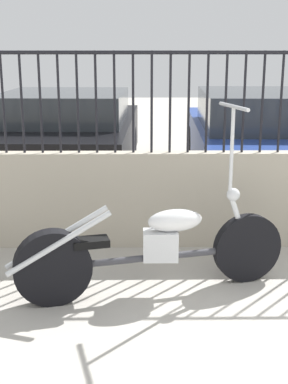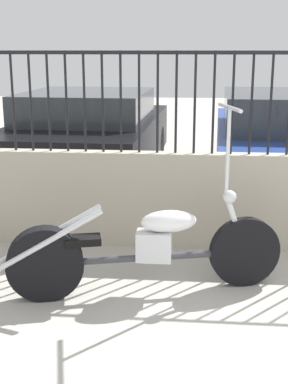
# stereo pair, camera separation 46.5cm
# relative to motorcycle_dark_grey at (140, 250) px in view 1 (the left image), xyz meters

# --- Properties ---
(motorcycle_dark_grey) EXTENTS (2.25, 0.79, 1.51)m
(motorcycle_dark_grey) POSITION_rel_motorcycle_dark_grey_xyz_m (0.00, 0.00, 0.00)
(motorcycle_dark_grey) COLOR black
(motorcycle_dark_grey) RESTS_ON ground_plane
(car_black) EXTENTS (2.06, 4.24, 1.34)m
(car_black) POSITION_rel_motorcycle_dark_grey_xyz_m (-1.06, 3.79, 0.31)
(car_black) COLOR black
(car_black) RESTS_ON ground_plane
(car_blue) EXTENTS (1.97, 4.64, 1.35)m
(car_blue) POSITION_rel_motorcycle_dark_grey_xyz_m (1.70, 3.65, 0.31)
(car_blue) COLOR black
(car_blue) RESTS_ON ground_plane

